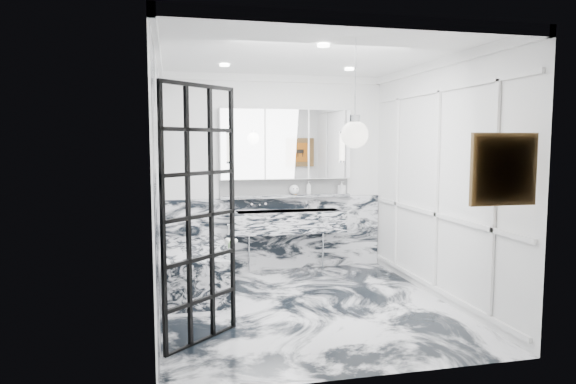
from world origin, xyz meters
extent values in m
plane|color=silver|center=(0.00, 0.00, 0.00)|extent=(3.60, 3.60, 0.00)
plane|color=white|center=(0.00, 0.00, 2.80)|extent=(3.60, 3.60, 0.00)
plane|color=white|center=(0.00, 1.80, 1.40)|extent=(3.60, 0.00, 3.60)
plane|color=white|center=(0.00, -1.80, 1.40)|extent=(3.60, 0.00, 3.60)
plane|color=white|center=(-1.60, 0.00, 1.40)|extent=(0.00, 3.60, 3.60)
plane|color=white|center=(1.60, 0.00, 1.40)|extent=(0.00, 3.60, 3.60)
cube|color=silver|center=(0.00, 1.78, 0.53)|extent=(3.18, 0.05, 1.05)
cube|color=silver|center=(-1.59, 0.00, 1.34)|extent=(0.02, 3.56, 2.68)
cube|color=white|center=(1.58, 0.00, 1.30)|extent=(0.03, 3.40, 2.30)
imported|color=#8C5919|center=(0.49, 1.71, 1.19)|extent=(0.10, 0.10, 0.20)
imported|color=#4C4C51|center=(0.99, 1.71, 1.18)|extent=(0.11, 0.11, 0.19)
imported|color=silver|center=(0.99, 1.71, 1.16)|extent=(0.11, 0.11, 0.13)
sphere|color=white|center=(0.27, 1.71, 1.17)|extent=(0.14, 0.14, 0.14)
cylinder|color=#8C5919|center=(0.28, 1.71, 1.14)|extent=(0.04, 0.04, 0.10)
cylinder|color=silver|center=(-0.83, 0.18, 0.61)|extent=(0.08, 0.08, 0.12)
cube|color=#C05E13|center=(1.20, -1.76, 1.63)|extent=(0.50, 0.05, 0.50)
sphere|color=white|center=(0.12, -1.18, 1.92)|extent=(0.24, 0.24, 0.24)
cube|color=silver|center=(0.15, 1.55, 0.73)|extent=(1.60, 0.45, 0.30)
cube|color=silver|center=(0.15, 1.72, 1.07)|extent=(1.90, 0.14, 0.04)
cube|color=white|center=(0.15, 1.78, 1.21)|extent=(1.90, 0.03, 0.23)
cube|color=white|center=(0.15, 1.73, 1.82)|extent=(1.90, 0.16, 1.00)
cylinder|color=white|center=(-0.67, 1.63, 1.78)|extent=(0.07, 0.07, 0.40)
cylinder|color=white|center=(0.97, 1.63, 1.78)|extent=(0.07, 0.07, 0.40)
cube|color=silver|center=(-1.18, 0.90, 0.28)|extent=(0.75, 1.65, 0.55)
camera|label=1|loc=(-1.46, -5.46, 1.86)|focal=32.00mm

